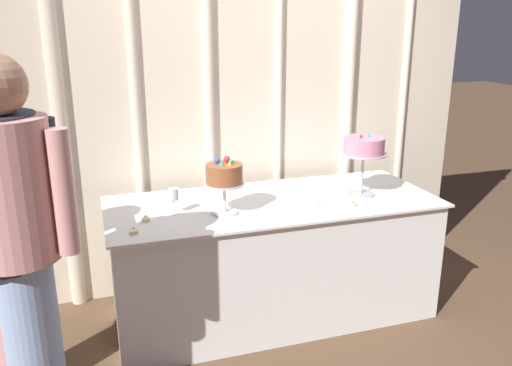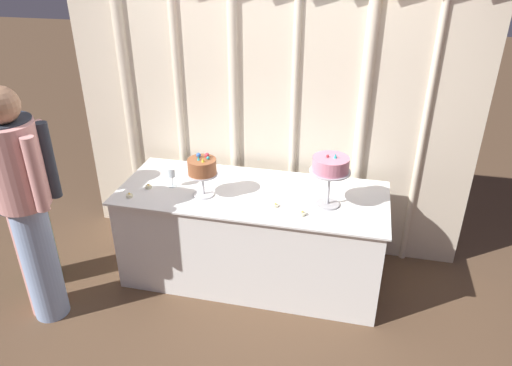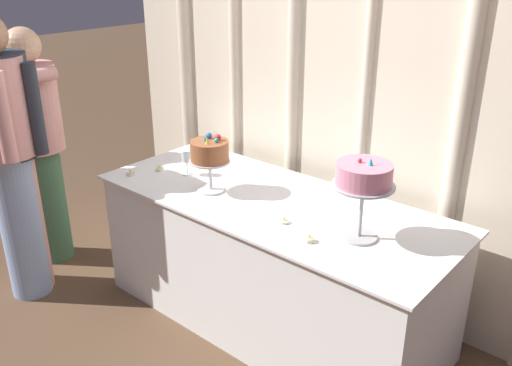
% 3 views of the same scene
% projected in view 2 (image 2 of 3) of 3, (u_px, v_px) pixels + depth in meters
% --- Properties ---
extents(ground_plane, '(24.00, 24.00, 0.00)m').
position_uv_depth(ground_plane, '(250.00, 282.00, 3.94)').
color(ground_plane, brown).
extents(draped_curtain, '(3.36, 0.21, 2.67)m').
position_uv_depth(draped_curtain, '(264.00, 84.00, 3.81)').
color(draped_curtain, beige).
rests_on(draped_curtain, ground_plane).
extents(cake_table, '(2.07, 0.84, 0.79)m').
position_uv_depth(cake_table, '(252.00, 235.00, 3.84)').
color(cake_table, white).
rests_on(cake_table, ground_plane).
extents(cake_display_nearleft, '(0.23, 0.23, 0.34)m').
position_uv_depth(cake_display_nearleft, '(202.00, 168.00, 3.51)').
color(cake_display_nearleft, silver).
rests_on(cake_display_nearleft, cake_table).
extents(cake_display_nearright, '(0.29, 0.29, 0.42)m').
position_uv_depth(cake_display_nearright, '(330.00, 167.00, 3.34)').
color(cake_display_nearright, '#B2B2B7').
rests_on(cake_display_nearright, cake_table).
extents(wine_glass, '(0.06, 0.06, 0.16)m').
position_uv_depth(wine_glass, '(172.00, 173.00, 3.69)').
color(wine_glass, silver).
rests_on(wine_glass, cake_table).
extents(tealight_far_left, '(0.05, 0.05, 0.04)m').
position_uv_depth(tealight_far_left, '(129.00, 196.00, 3.58)').
color(tealight_far_left, beige).
rests_on(tealight_far_left, cake_table).
extents(tealight_near_left, '(0.05, 0.05, 0.04)m').
position_uv_depth(tealight_near_left, '(148.00, 187.00, 3.71)').
color(tealight_near_left, beige).
rests_on(tealight_near_left, cake_table).
extents(tealight_near_right, '(0.05, 0.05, 0.03)m').
position_uv_depth(tealight_near_right, '(275.00, 205.00, 3.46)').
color(tealight_near_right, beige).
rests_on(tealight_near_right, cake_table).
extents(tealight_far_right, '(0.05, 0.05, 0.04)m').
position_uv_depth(tealight_far_right, '(302.00, 214.00, 3.35)').
color(tealight_far_right, beige).
rests_on(tealight_far_right, cake_table).
extents(guest_girl_blue_dress, '(0.49, 0.66, 1.63)m').
position_uv_depth(guest_girl_blue_dress, '(22.00, 184.00, 3.55)').
color(guest_girl_blue_dress, '#3D6B4C').
rests_on(guest_girl_blue_dress, ground_plane).
extents(guest_man_pink_jacket, '(0.47, 0.47, 1.73)m').
position_uv_depth(guest_man_pink_jacket, '(23.00, 201.00, 3.23)').
color(guest_man_pink_jacket, '#D6938E').
rests_on(guest_man_pink_jacket, ground_plane).
extents(guest_man_dark_suit, '(0.48, 0.44, 1.76)m').
position_uv_depth(guest_man_dark_suit, '(25.00, 201.00, 3.17)').
color(guest_man_dark_suit, '#93ADD6').
rests_on(guest_man_dark_suit, ground_plane).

